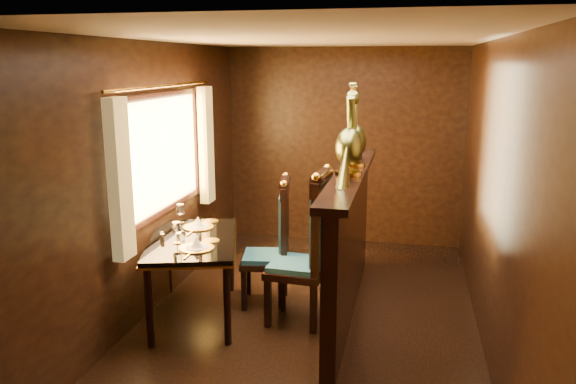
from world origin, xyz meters
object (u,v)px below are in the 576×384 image
Objects in this scene: chair_left at (311,244)px; peacock_right at (355,126)px; dining_table at (193,245)px; peacock_left at (349,130)px; chair_right at (277,238)px.

peacock_right is at bearing 63.72° from chair_left.
chair_left is at bearing -11.19° from dining_table.
dining_table is at bearing -170.51° from chair_left.
peacock_right is (0.00, 0.44, -0.01)m from peacock_left.
chair_right reaches higher than dining_table.
chair_left is (1.08, 0.10, 0.06)m from dining_table.
peacock_left is (0.70, -0.26, 1.09)m from chair_right.
chair_left is 1.12× the size of chair_right.
chair_right is at bearing 159.52° from peacock_left.
chair_left reaches higher than dining_table.
chair_right is (-0.39, 0.34, -0.08)m from chair_left.
dining_table is at bearing -172.69° from peacock_left.
chair_right is 1.69× the size of peacock_right.
peacock_right is at bearing 90.00° from peacock_left.
chair_right is 1.32m from peacock_left.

